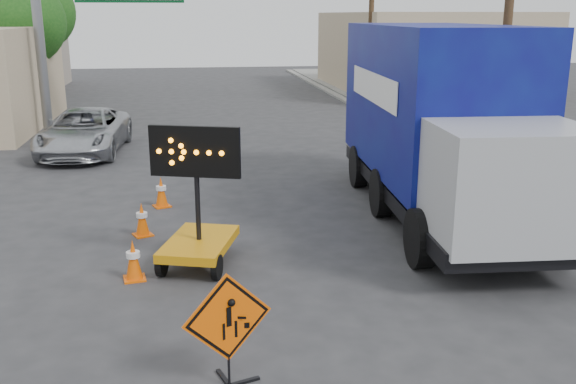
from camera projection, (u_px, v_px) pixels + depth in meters
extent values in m
plane|color=#2D2D30|center=(283.00, 355.00, 8.72)|extent=(100.00, 100.00, 0.00)
cube|color=gray|center=(413.00, 136.00, 24.06)|extent=(0.40, 60.00, 0.12)
cube|color=gray|center=(471.00, 134.00, 24.40)|extent=(4.00, 60.00, 0.15)
cube|color=tan|center=(423.00, 52.00, 38.61)|extent=(10.00, 14.00, 4.60)
cylinder|color=slate|center=(40.00, 44.00, 23.97)|extent=(0.36, 0.36, 6.80)
cylinder|color=slate|center=(30.00, 14.00, 30.99)|extent=(0.44, 0.44, 9.00)
cylinder|color=#4A301F|center=(508.00, 14.00, 18.23)|extent=(0.26, 0.26, 9.00)
cylinder|color=#4A301F|center=(371.00, 14.00, 31.56)|extent=(0.26, 0.26, 9.00)
cylinder|color=#4A301F|center=(28.00, 82.00, 28.03)|extent=(0.28, 0.28, 3.25)
sphere|color=#174914|center=(21.00, 22.00, 27.35)|extent=(3.71, 3.71, 3.71)
cylinder|color=#4A301F|center=(42.00, 65.00, 35.45)|extent=(0.28, 0.28, 3.58)
sphere|color=#174914|center=(37.00, 12.00, 34.70)|extent=(4.10, 4.10, 4.10)
cylinder|color=black|center=(229.00, 364.00, 7.89)|extent=(0.03, 0.03, 0.63)
cube|color=#F45905|center=(228.00, 318.00, 7.72)|extent=(1.10, 0.37, 1.15)
cube|color=black|center=(228.00, 318.00, 7.72)|extent=(1.02, 0.33, 1.07)
cube|color=orange|center=(199.00, 243.00, 11.79)|extent=(1.60, 2.07, 0.16)
cylinder|color=black|center=(197.00, 188.00, 11.51)|extent=(0.09, 0.09, 2.01)
cube|color=black|center=(196.00, 151.00, 11.32)|extent=(1.59, 0.59, 0.91)
imported|color=#B5B8BD|center=(85.00, 132.00, 21.24)|extent=(2.81, 5.40, 1.45)
cube|color=black|center=(439.00, 189.00, 14.47)|extent=(3.24, 8.99, 0.33)
cube|color=#0B085D|center=(430.00, 99.00, 14.79)|extent=(3.21, 7.02, 3.31)
cube|color=#9EA0A5|center=(522.00, 184.00, 10.82)|extent=(2.67, 2.15, 1.99)
cube|color=#F45905|center=(135.00, 278.00, 11.21)|extent=(0.42, 0.42, 0.03)
cone|color=#F45905|center=(133.00, 259.00, 11.12)|extent=(0.29, 0.29, 0.70)
cylinder|color=silver|center=(133.00, 254.00, 11.09)|extent=(0.24, 0.24, 0.10)
cube|color=#F45905|center=(143.00, 235.00, 13.44)|extent=(0.47, 0.47, 0.03)
cone|color=#F45905|center=(142.00, 219.00, 13.35)|extent=(0.28, 0.28, 0.68)
cylinder|color=silver|center=(142.00, 215.00, 13.33)|extent=(0.23, 0.23, 0.10)
cube|color=#F45905|center=(162.00, 206.00, 15.46)|extent=(0.48, 0.48, 0.03)
cone|color=#F45905|center=(161.00, 191.00, 15.36)|extent=(0.29, 0.29, 0.70)
cylinder|color=silver|center=(161.00, 188.00, 15.34)|extent=(0.24, 0.24, 0.10)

